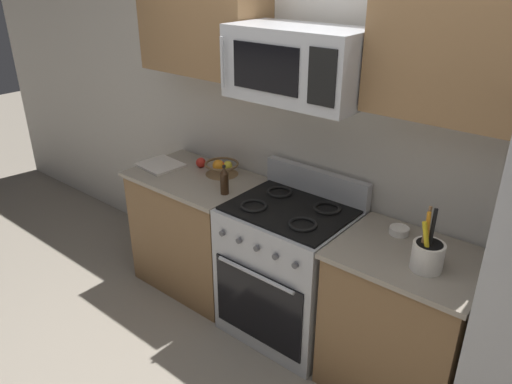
# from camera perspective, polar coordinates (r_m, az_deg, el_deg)

# --- Properties ---
(wall_back) EXTENTS (8.00, 0.10, 2.60)m
(wall_back) POSITION_cam_1_polar(r_m,az_deg,el_deg) (3.17, 8.28, 6.61)
(wall_back) COLOR beige
(wall_back) RESTS_ON ground
(counter_left) EXTENTS (0.92, 0.62, 0.91)m
(counter_left) POSITION_cam_1_polar(r_m,az_deg,el_deg) (3.74, -6.85, -4.46)
(counter_left) COLOR olive
(counter_left) RESTS_ON ground
(range_oven) EXTENTS (0.76, 0.67, 1.09)m
(range_oven) POSITION_cam_1_polar(r_m,az_deg,el_deg) (3.26, 3.77, -8.97)
(range_oven) COLOR #B2B5BA
(range_oven) RESTS_ON ground
(counter_right) EXTENTS (0.78, 0.62, 0.91)m
(counter_right) POSITION_cam_1_polar(r_m,az_deg,el_deg) (2.97, 16.37, -14.34)
(counter_right) COLOR olive
(counter_right) RESTS_ON ground
(microwave) EXTENTS (0.78, 0.44, 0.40)m
(microwave) POSITION_cam_1_polar(r_m,az_deg,el_deg) (2.76, 4.91, 14.56)
(microwave) COLOR #B2B5BA
(upper_cabinets_left) EXTENTS (0.91, 0.34, 0.65)m
(upper_cabinets_left) POSITION_cam_1_polar(r_m,az_deg,el_deg) (3.39, -6.19, 19.03)
(upper_cabinets_left) COLOR olive
(upper_cabinets_right) EXTENTS (0.77, 0.34, 0.65)m
(upper_cabinets_right) POSITION_cam_1_polar(r_m,az_deg,el_deg) (2.51, 22.33, 15.17)
(upper_cabinets_right) COLOR olive
(utensil_crock) EXTENTS (0.16, 0.16, 0.33)m
(utensil_crock) POSITION_cam_1_polar(r_m,az_deg,el_deg) (2.58, 19.29, -6.85)
(utensil_crock) COLOR white
(utensil_crock) RESTS_ON counter_right
(fruit_basket) EXTENTS (0.25, 0.25, 0.11)m
(fruit_basket) POSITION_cam_1_polar(r_m,az_deg,el_deg) (3.53, -4.00, 2.85)
(fruit_basket) COLOR brown
(fruit_basket) RESTS_ON counter_left
(apple_loose) EXTENTS (0.07, 0.07, 0.07)m
(apple_loose) POSITION_cam_1_polar(r_m,az_deg,el_deg) (3.66, -6.41, 3.41)
(apple_loose) COLOR red
(apple_loose) RESTS_ON counter_left
(cutting_board) EXTENTS (0.32, 0.29, 0.02)m
(cutting_board) POSITION_cam_1_polar(r_m,az_deg,el_deg) (3.74, -11.02, 3.11)
(cutting_board) COLOR silver
(cutting_board) RESTS_ON counter_left
(bottle_soy) EXTENTS (0.06, 0.06, 0.20)m
(bottle_soy) POSITION_cam_1_polar(r_m,az_deg,el_deg) (3.21, -3.69, 1.29)
(bottle_soy) COLOR #382314
(bottle_soy) RESTS_ON counter_left
(prep_bowl) EXTENTS (0.11, 0.11, 0.04)m
(prep_bowl) POSITION_cam_1_polar(r_m,az_deg,el_deg) (2.88, 16.28, -4.30)
(prep_bowl) COLOR white
(prep_bowl) RESTS_ON counter_right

